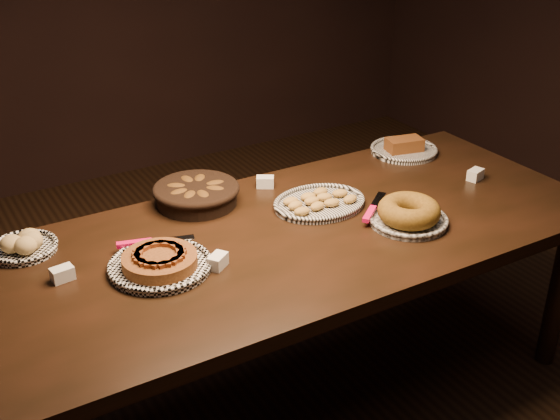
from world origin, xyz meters
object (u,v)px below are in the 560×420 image
apple_tart_plate (160,263)px  bundt_cake_plate (408,214)px  buffet_table (288,250)px  madeleine_platter (319,202)px

apple_tart_plate → bundt_cake_plate: 0.92m
buffet_table → madeleine_platter: bearing=29.5°
bundt_cake_plate → buffet_table: bearing=146.1°
madeleine_platter → bundt_cake_plate: size_ratio=0.98×
buffet_table → bundt_cake_plate: size_ratio=6.42×
madeleine_platter → bundt_cake_plate: (0.20, -0.28, 0.02)m
buffet_table → madeleine_platter: size_ratio=6.58×
apple_tart_plate → madeleine_platter: 0.71m
bundt_cake_plate → apple_tart_plate: bearing=157.2°
apple_tart_plate → madeleine_platter: apple_tart_plate is taller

